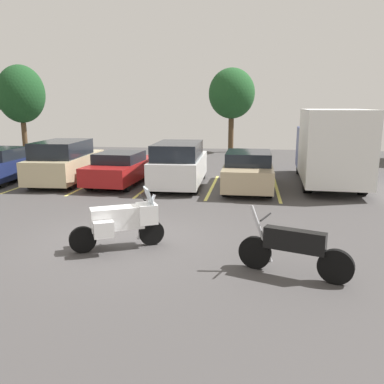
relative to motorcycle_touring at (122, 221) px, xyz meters
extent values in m
cube|color=#423F3F|center=(-0.24, 0.67, -0.72)|extent=(44.00, 44.00, 0.10)
cylinder|color=black|center=(0.62, 0.33, -0.36)|extent=(0.60, 0.39, 0.61)
cylinder|color=black|center=(-0.80, -0.42, -0.36)|extent=(0.60, 0.39, 0.61)
cube|color=white|center=(-0.09, -0.05, 0.08)|extent=(1.26, 0.93, 0.52)
cylinder|color=#B2B2B7|center=(0.52, 0.27, 0.04)|extent=(0.47, 0.29, 1.08)
cylinder|color=black|center=(0.45, 0.23, 0.51)|extent=(0.32, 0.57, 0.04)
cube|color=white|center=(0.53, 0.28, 0.13)|extent=(0.62, 0.65, 0.46)
cube|color=#B2C1CC|center=(0.58, 0.30, 0.55)|extent=(0.35, 0.46, 0.39)
cube|color=white|center=(-0.57, 0.10, -0.06)|extent=(0.50, 0.42, 0.36)
cube|color=white|center=(-0.25, -0.52, -0.06)|extent=(0.50, 0.42, 0.36)
cylinder|color=black|center=(3.08, -0.76, -0.33)|extent=(0.68, 0.34, 0.68)
cylinder|color=black|center=(4.58, -1.30, -0.33)|extent=(0.68, 0.34, 0.68)
cube|color=black|center=(3.83, -1.03, 0.06)|extent=(1.20, 0.63, 0.42)
cylinder|color=#B2B2B7|center=(3.19, -0.80, 0.09)|extent=(0.51, 0.24, 1.15)
cylinder|color=black|center=(3.27, -0.83, 0.46)|extent=(0.24, 0.60, 0.04)
cube|color=#EAE066|center=(-6.47, 7.62, -0.66)|extent=(0.12, 5.14, 0.01)
cube|color=#EAE066|center=(-3.85, 7.62, -0.66)|extent=(0.12, 5.14, 0.01)
cube|color=#EAE066|center=(-1.24, 7.62, -0.66)|extent=(0.12, 5.14, 0.01)
cube|color=#EAE066|center=(1.38, 7.62, -0.66)|extent=(0.12, 5.14, 0.01)
cube|color=#EAE066|center=(3.99, 7.62, -0.66)|extent=(0.12, 5.14, 0.01)
cube|color=navy|center=(-7.93, 7.64, -0.06)|extent=(1.95, 4.55, 0.81)
cylinder|color=black|center=(-8.76, 9.14, -0.35)|extent=(0.24, 0.64, 0.63)
cylinder|color=black|center=(-7.19, 9.19, -0.35)|extent=(0.24, 0.64, 0.63)
cylinder|color=black|center=(-7.10, 6.13, -0.35)|extent=(0.24, 0.64, 0.63)
cube|color=#C1B289|center=(-5.09, 7.86, 0.02)|extent=(2.20, 5.00, 0.96)
cube|color=black|center=(-5.07, 7.51, 0.82)|extent=(1.93, 3.07, 0.66)
cylinder|color=black|center=(-6.02, 9.47, -0.36)|extent=(0.26, 0.64, 0.62)
cylinder|color=black|center=(-4.38, 9.57, -0.36)|extent=(0.26, 0.64, 0.62)
cylinder|color=black|center=(-5.81, 6.15, -0.36)|extent=(0.26, 0.64, 0.62)
cylinder|color=black|center=(-4.17, 6.25, -0.36)|extent=(0.26, 0.64, 0.62)
cube|color=maroon|center=(-2.54, 7.86, -0.07)|extent=(2.06, 4.88, 0.72)
cube|color=black|center=(-2.55, 7.58, 0.50)|extent=(1.78, 2.13, 0.42)
cylinder|color=black|center=(-3.25, 9.53, -0.31)|extent=(0.25, 0.73, 0.72)
cylinder|color=black|center=(-1.68, 9.45, -0.31)|extent=(0.25, 0.73, 0.72)
cylinder|color=black|center=(-3.41, 6.27, -0.31)|extent=(0.25, 0.73, 0.72)
cylinder|color=black|center=(-1.84, 6.19, -0.31)|extent=(0.25, 0.73, 0.72)
cube|color=white|center=(-0.02, 7.77, 0.04)|extent=(2.05, 4.82, 0.99)
cube|color=black|center=(0.00, 7.32, 0.85)|extent=(1.84, 3.17, 0.63)
cylinder|color=black|center=(-0.89, 9.36, -0.34)|extent=(0.24, 0.66, 0.65)
cylinder|color=black|center=(0.75, 9.41, -0.34)|extent=(0.24, 0.66, 0.65)
cylinder|color=black|center=(-0.78, 6.13, -0.34)|extent=(0.24, 0.66, 0.65)
cylinder|color=black|center=(0.85, 6.18, -0.34)|extent=(0.24, 0.66, 0.65)
cube|color=tan|center=(2.83, 7.57, -0.05)|extent=(1.89, 4.81, 0.81)
cube|color=black|center=(2.83, 7.37, 0.60)|extent=(1.73, 2.32, 0.49)
cylinder|color=black|center=(2.03, 9.20, -0.34)|extent=(0.22, 0.66, 0.66)
cylinder|color=black|center=(3.64, 9.20, -0.34)|extent=(0.22, 0.66, 0.66)
cylinder|color=black|center=(2.02, 5.93, -0.34)|extent=(0.22, 0.66, 0.66)
cylinder|color=black|center=(3.63, 5.93, -0.34)|extent=(0.22, 0.66, 0.66)
cube|color=navy|center=(6.31, 11.47, 0.64)|extent=(2.45, 2.01, 1.90)
cube|color=white|center=(6.15, 8.07, 1.09)|extent=(2.58, 5.00, 2.79)
cylinder|color=black|center=(5.31, 11.45, -0.22)|extent=(0.34, 0.91, 0.90)
cylinder|color=black|center=(7.31, 11.35, -0.22)|extent=(0.34, 0.91, 0.90)
cylinder|color=black|center=(5.10, 7.03, -0.22)|extent=(0.34, 0.91, 0.90)
cylinder|color=black|center=(7.10, 6.94, -0.22)|extent=(0.34, 0.91, 0.90)
cylinder|color=#4C3823|center=(1.42, 20.56, 0.52)|extent=(0.38, 0.38, 2.37)
ellipsoid|color=#1E4C23|center=(1.42, 20.56, 3.45)|extent=(3.23, 3.23, 3.50)
cylinder|color=#4C3823|center=(-13.75, 19.24, 0.35)|extent=(0.37, 0.37, 2.04)
ellipsoid|color=#19421E|center=(-13.75, 19.24, 3.44)|extent=(3.38, 3.38, 4.12)
camera|label=1|loc=(2.96, -8.73, 2.63)|focal=37.85mm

